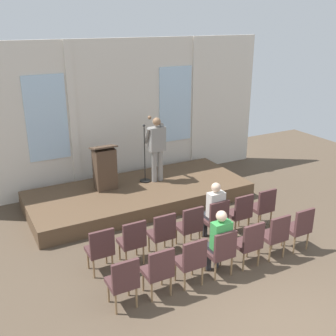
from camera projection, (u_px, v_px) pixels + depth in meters
name	position (u px, v px, depth m)	size (l,w,h in m)	color
ground_plane	(284.00, 333.00, 6.19)	(17.67, 17.67, 0.00)	brown
rear_partition	(116.00, 114.00, 11.13)	(9.22, 0.14, 4.00)	silver
stage_platform	(139.00, 195.00, 10.52)	(5.56, 2.37, 0.40)	brown
speaker	(157.00, 145.00, 10.56)	(0.52, 0.69, 1.71)	gray
mic_stand	(145.00, 169.00, 10.74)	(0.28, 0.28, 1.55)	black
lectern	(105.00, 168.00, 10.22)	(0.60, 0.48, 1.16)	#4C3828
chair_r0_c0	(101.00, 248.00, 7.46)	(0.46, 0.44, 0.94)	olive
chair_r0_c1	(133.00, 239.00, 7.74)	(0.46, 0.44, 0.94)	olive
chair_r0_c2	(162.00, 232.00, 8.02)	(0.46, 0.44, 0.94)	olive
chair_r0_c3	(190.00, 224.00, 8.31)	(0.46, 0.44, 0.94)	olive
chair_r0_c4	(216.00, 218.00, 8.59)	(0.46, 0.44, 0.94)	olive
audience_r0_c4	(214.00, 208.00, 8.59)	(0.36, 0.39, 1.31)	#2D2D33
chair_r0_c5	(240.00, 211.00, 8.87)	(0.46, 0.44, 0.94)	olive
chair_r0_c6	(263.00, 205.00, 9.15)	(0.46, 0.44, 0.94)	olive
chair_r1_c0	(123.00, 280.00, 6.55)	(0.46, 0.44, 0.94)	olive
chair_r1_c1	(159.00, 269.00, 6.83)	(0.46, 0.44, 0.94)	olive
chair_r1_c2	(191.00, 259.00, 7.11)	(0.46, 0.44, 0.94)	olive
chair_r1_c3	(221.00, 250.00, 7.39)	(0.46, 0.44, 0.94)	olive
audience_r1_c3	(219.00, 239.00, 7.40)	(0.36, 0.39, 1.30)	#2D2D33
chair_r1_c4	(249.00, 241.00, 7.67)	(0.46, 0.44, 0.94)	olive
chair_r1_c5	(275.00, 234.00, 7.96)	(0.46, 0.44, 0.94)	olive
chair_r1_c6	(299.00, 226.00, 8.24)	(0.46, 0.44, 0.94)	olive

